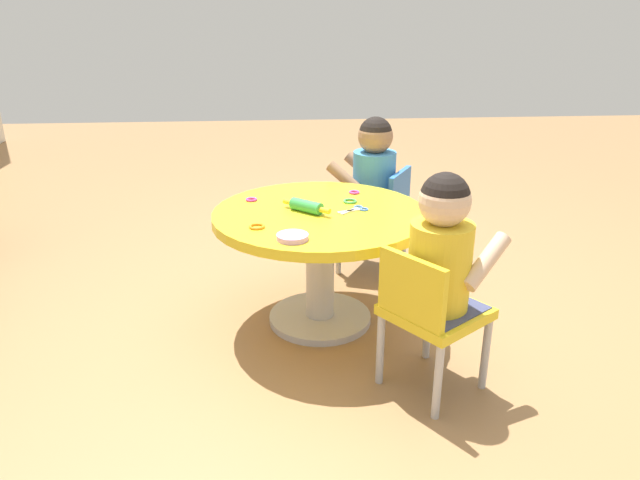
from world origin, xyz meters
TOP-DOWN VIEW (x-y plane):
  - ground_plane at (0.00, 0.00)m, footprint 10.00×10.00m
  - craft_table at (0.00, 0.00)m, footprint 0.87×0.87m
  - child_chair_left at (-0.52, -0.33)m, footprint 0.42×0.42m
  - seated_child_left at (-0.50, -0.36)m, footprint 0.42×0.44m
  - child_chair_right at (0.52, -0.34)m, footprint 0.41×0.41m
  - seated_child_right at (0.54, -0.31)m, footprint 0.41×0.43m
  - rolling_pin at (-0.01, 0.06)m, footprint 0.17×0.19m
  - craft_scissors at (0.00, -0.15)m, footprint 0.12×0.14m
  - playdough_blob_0 at (-0.31, 0.12)m, footprint 0.11×0.11m
  - cookie_cutter_0 at (0.16, 0.28)m, footprint 0.05×0.05m
  - cookie_cutter_1 at (0.24, -0.17)m, footprint 0.05×0.05m
  - cookie_cutter_2 at (-0.17, 0.25)m, footprint 0.06×0.06m
  - cookie_cutter_3 at (0.11, -0.14)m, footprint 0.06×0.06m

SIDE VIEW (x-z plane):
  - ground_plane at x=0.00m, z-range 0.00..0.00m
  - child_chair_left at x=-0.52m, z-range 0.04..0.57m
  - child_chair_right at x=0.52m, z-range 0.04..0.57m
  - craft_table at x=0.00m, z-range 0.13..0.63m
  - craft_scissors at x=0.00m, z-range 0.50..0.51m
  - cookie_cutter_0 at x=0.16m, z-range 0.50..0.51m
  - cookie_cutter_1 at x=0.24m, z-range 0.50..0.51m
  - cookie_cutter_2 at x=-0.17m, z-range 0.50..0.51m
  - cookie_cutter_3 at x=0.11m, z-range 0.50..0.51m
  - playdough_blob_0 at x=-0.31m, z-range 0.50..0.52m
  - rolling_pin at x=-0.01m, z-range 0.50..0.55m
  - seated_child_left at x=-0.50m, z-range 0.28..0.79m
  - seated_child_right at x=0.54m, z-range 0.28..0.79m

